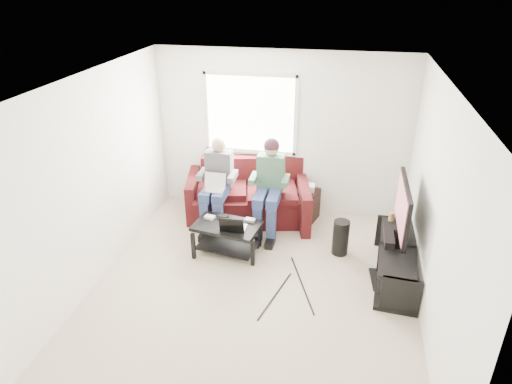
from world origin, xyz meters
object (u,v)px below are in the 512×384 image
tv_stand (395,263)px  tv (403,209)px  subwoofer (341,237)px  sofa (248,198)px  end_table (307,203)px  coffee_table (227,232)px

tv_stand → tv: bearing=91.5°
tv_stand → subwoofer: size_ratio=2.98×
tv → tv_stand: bearing=-88.5°
subwoofer → sofa: bearing=152.0°
end_table → tv: bearing=-44.1°
sofa → end_table: bearing=6.9°
end_table → tv_stand: bearing=-46.3°
sofa → tv_stand: 2.54m
tv → subwoofer: bearing=155.1°
coffee_table → tv: 2.37m
coffee_table → subwoofer: (1.57, 0.29, -0.08)m
tv → end_table: bearing=135.9°
tv → end_table: size_ratio=1.82×
sofa → tv: (2.22, -1.13, 0.62)m
end_table → coffee_table: bearing=-129.9°
coffee_table → tv: tv is taller
tv_stand → end_table: bearing=133.7°
coffee_table → tv: size_ratio=0.89×
coffee_table → tv_stand: 2.30m
sofa → end_table: 0.95m
tv_stand → tv: size_ratio=1.39×
coffee_table → tv: (2.29, -0.05, 0.62)m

